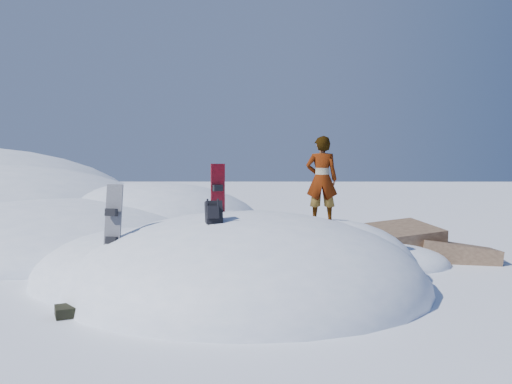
{
  "coord_description": "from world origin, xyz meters",
  "views": [
    {
      "loc": [
        0.3,
        -9.53,
        2.4
      ],
      "look_at": [
        0.17,
        0.3,
        1.86
      ],
      "focal_mm": 35.0,
      "sensor_mm": 36.0,
      "label": 1
    }
  ],
  "objects_px": {
    "snowboard_red": "(218,203)",
    "person": "(322,179)",
    "snowboard_dark": "(112,229)",
    "backpack": "(214,212)"
  },
  "relations": [
    {
      "from": "snowboard_red",
      "to": "person",
      "type": "relative_size",
      "value": 0.88
    },
    {
      "from": "snowboard_dark",
      "to": "snowboard_red",
      "type": "bearing_deg",
      "value": 35.18
    },
    {
      "from": "snowboard_dark",
      "to": "backpack",
      "type": "height_order",
      "value": "snowboard_dark"
    },
    {
      "from": "snowboard_red",
      "to": "backpack",
      "type": "relative_size",
      "value": 3.35
    },
    {
      "from": "snowboard_dark",
      "to": "person",
      "type": "relative_size",
      "value": 0.94
    },
    {
      "from": "snowboard_dark",
      "to": "backpack",
      "type": "xyz_separation_m",
      "value": [
        1.85,
        -0.29,
        0.34
      ]
    },
    {
      "from": "snowboard_dark",
      "to": "backpack",
      "type": "relative_size",
      "value": 3.56
    },
    {
      "from": "snowboard_red",
      "to": "snowboard_dark",
      "type": "height_order",
      "value": "snowboard_red"
    },
    {
      "from": "snowboard_red",
      "to": "person",
      "type": "height_order",
      "value": "person"
    },
    {
      "from": "backpack",
      "to": "person",
      "type": "height_order",
      "value": "person"
    }
  ]
}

